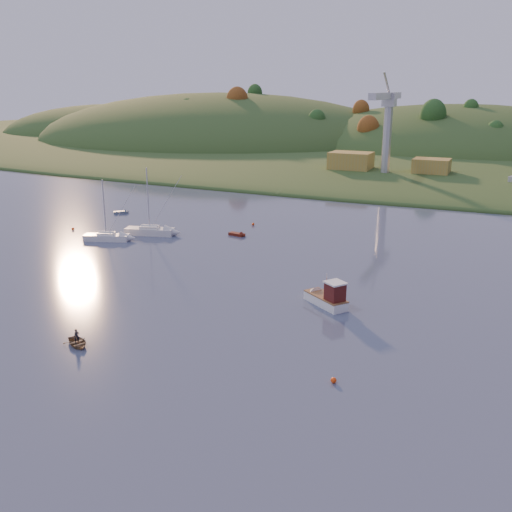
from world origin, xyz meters
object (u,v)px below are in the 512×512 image
at_px(sailboat_far, 150,230).
at_px(red_tender, 240,235).
at_px(grey_dinghy, 123,212).
at_px(fishing_boat, 323,296).
at_px(sailboat_near, 106,236).
at_px(canoe, 77,343).

relative_size(sailboat_far, red_tender, 3.34).
relative_size(red_tender, grey_dinghy, 1.13).
xyz_separation_m(fishing_boat, sailboat_near, (-40.90, 12.17, -0.28)).
distance_m(sailboat_far, canoe, 43.21).
xyz_separation_m(fishing_boat, sailboat_far, (-36.78, 18.31, -0.22)).
relative_size(sailboat_far, canoe, 3.65).
bearing_deg(red_tender, sailboat_near, -137.92).
height_order(fishing_boat, sailboat_near, sailboat_near).
bearing_deg(fishing_boat, canoe, 83.74).
distance_m(canoe, red_tender, 44.58).
height_order(sailboat_near, grey_dinghy, sailboat_near).
relative_size(fishing_boat, sailboat_near, 0.68).
bearing_deg(sailboat_near, sailboat_far, 35.62).
bearing_deg(grey_dinghy, sailboat_near, -102.55).
xyz_separation_m(sailboat_far, canoe, (18.97, -38.82, -0.41)).
bearing_deg(fishing_boat, red_tender, -11.82).
relative_size(fishing_boat, sailboat_far, 0.60).
xyz_separation_m(fishing_boat, grey_dinghy, (-51.53, 30.36, -0.72)).
bearing_deg(grey_dinghy, fishing_boat, -73.37).
height_order(sailboat_far, red_tender, sailboat_far).
xyz_separation_m(canoe, grey_dinghy, (-33.72, 50.87, -0.09)).
bearing_deg(sailboat_far, red_tender, 5.07).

